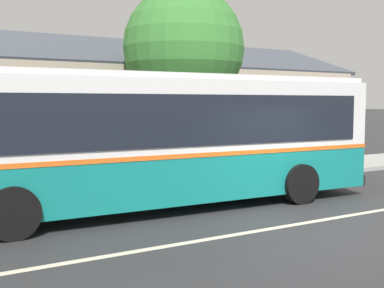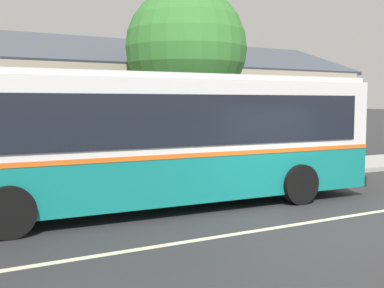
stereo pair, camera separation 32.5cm
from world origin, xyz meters
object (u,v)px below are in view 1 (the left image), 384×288
at_px(bench_down_street, 86,171).
at_px(street_tree_primary, 185,53).
at_px(transit_bus, 148,137).
at_px(bus_stop_sign, 312,128).

bearing_deg(bench_down_street, street_tree_primary, 17.56).
height_order(bench_down_street, street_tree_primary, street_tree_primary).
bearing_deg(street_tree_primary, transit_bus, -128.73).
xyz_separation_m(bench_down_street, street_tree_primary, (3.98, 1.26, 3.64)).
bearing_deg(bus_stop_sign, street_tree_primary, 150.18).
height_order(transit_bus, bench_down_street, transit_bus).
bearing_deg(bench_down_street, bus_stop_sign, -6.80).
height_order(transit_bus, bus_stop_sign, transit_bus).
height_order(transit_bus, street_tree_primary, street_tree_primary).
relative_size(street_tree_primary, bus_stop_sign, 2.69).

